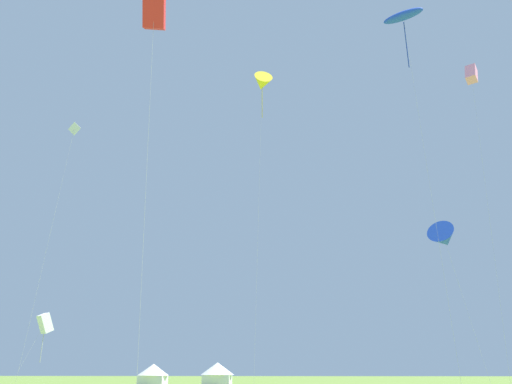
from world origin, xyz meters
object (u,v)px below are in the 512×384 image
kite_red_box (154,8)px  festival_tent_right (153,373)px  kite_white_diamond (72,140)px  kite_yellow_delta (262,83)px  kite_white_box (45,323)px  festival_tent_center (217,373)px  kite_pink_box (471,74)px  kite_blue_delta (444,238)px  kite_blue_parafoil (403,16)px

kite_red_box → festival_tent_right: bearing=103.2°
kite_white_diamond → festival_tent_right: bearing=76.2°
kite_white_diamond → kite_red_box: (15.14, -21.30, -0.53)m
kite_yellow_delta → festival_tent_right: (-15.82, 17.03, -33.36)m
kite_white_box → kite_white_diamond: kite_white_diamond is taller
festival_tent_center → kite_pink_box: bearing=-26.5°
festival_tent_center → kite_red_box: bearing=-88.2°
kite_red_box → festival_tent_center: 48.70m
kite_blue_delta → kite_blue_parafoil: (-5.15, -13.00, 20.42)m
kite_white_box → kite_red_box: (20.59, -31.87, 18.30)m
kite_white_diamond → kite_blue_delta: bearing=10.9°
kite_yellow_delta → festival_tent_center: size_ratio=8.18×
kite_blue_parafoil → kite_pink_box: bearing=45.4°
kite_white_diamond → kite_red_box: kite_white_diamond is taller
festival_tent_right → kite_white_diamond: bearing=-103.8°
kite_yellow_delta → kite_pink_box: kite_pink_box is taller
festival_tent_center → kite_yellow_delta: bearing=-67.2°
kite_blue_delta → kite_pink_box: bearing=-31.2°
kite_blue_parafoil → festival_tent_right: kite_blue_parafoil is taller
kite_blue_delta → kite_red_box: kite_red_box is taller
kite_blue_delta → festival_tent_right: size_ratio=4.30×
kite_red_box → festival_tent_center: size_ratio=6.10×
kite_blue_parafoil → kite_pink_box: (9.95, 10.09, -0.99)m
kite_white_box → kite_blue_parafoil: (41.70, -15.63, 29.29)m
kite_white_diamond → festival_tent_right: size_ratio=6.76×
kite_white_box → kite_pink_box: bearing=-6.1°
kite_pink_box → kite_blue_parafoil: bearing=-134.6°
kite_blue_delta → kite_yellow_delta: size_ratio=0.49×
kite_white_diamond → kite_red_box: 26.14m
kite_red_box → kite_blue_delta: bearing=48.1°
kite_pink_box → festival_tent_center: size_ratio=8.30×
kite_pink_box → festival_tent_center: bearing=153.5°
kite_blue_parafoil → festival_tent_right: bearing=139.9°
kite_blue_parafoil → kite_white_diamond: bearing=172.1°
kite_white_diamond → kite_yellow_delta: bearing=11.1°
kite_blue_delta → kite_pink_box: size_ratio=0.49×
kite_white_box → kite_blue_delta: bearing=-3.2°
kite_red_box → kite_blue_parafoil: size_ratio=0.73×
kite_blue_delta → kite_yellow_delta: (-20.40, -3.83, 18.83)m
festival_tent_right → kite_blue_delta: bearing=-20.0°
kite_yellow_delta → kite_pink_box: 25.23m
kite_blue_delta → kite_pink_box: 20.23m
kite_yellow_delta → kite_blue_parafoil: 17.87m
kite_white_box → kite_red_box: 42.13m
kite_yellow_delta → kite_pink_box: (25.20, 0.92, 0.60)m
kite_white_box → festival_tent_center: kite_white_box is taller
kite_blue_delta → festival_tent_center: size_ratio=4.05×
kite_blue_delta → festival_tent_center: 33.80m
kite_yellow_delta → kite_blue_parafoil: kite_blue_parafoil is taller
kite_white_diamond → kite_blue_parafoil: bearing=-7.9°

